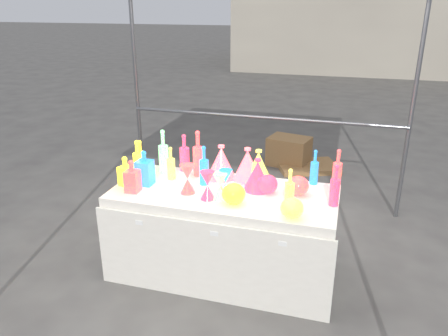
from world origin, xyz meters
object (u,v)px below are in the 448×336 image
(bottle_0, at_px, (140,155))
(hourglass_0, at_px, (187,179))
(globe_0, at_px, (234,195))
(cardboard_box_closed, at_px, (289,151))
(lampshade_0, at_px, (247,164))
(display_table, at_px, (224,233))
(decanter_0, at_px, (125,171))

(bottle_0, height_order, hourglass_0, bottle_0)
(globe_0, bearing_deg, cardboard_box_closed, 89.79)
(bottle_0, bearing_deg, lampshade_0, 2.22)
(hourglass_0, xyz_separation_m, lampshade_0, (0.39, 0.39, 0.03))
(display_table, bearing_deg, bottle_0, 163.52)
(display_table, xyz_separation_m, globe_0, (0.13, -0.19, 0.45))
(cardboard_box_closed, relative_size, hourglass_0, 2.33)
(globe_0, bearing_deg, decanter_0, 174.58)
(display_table, bearing_deg, cardboard_box_closed, 87.05)
(decanter_0, xyz_separation_m, hourglass_0, (0.54, -0.00, -0.01))
(bottle_0, relative_size, lampshade_0, 0.97)
(cardboard_box_closed, distance_m, bottle_0, 2.81)
(display_table, bearing_deg, lampshade_0, 66.89)
(bottle_0, bearing_deg, cardboard_box_closed, 68.59)
(lampshade_0, bearing_deg, hourglass_0, -123.78)
(decanter_0, xyz_separation_m, globe_0, (0.94, -0.09, -0.05))
(bottle_0, bearing_deg, hourglass_0, -31.18)
(bottle_0, relative_size, decanter_0, 1.11)
(decanter_0, distance_m, lampshade_0, 1.01)
(cardboard_box_closed, bearing_deg, bottle_0, -98.20)
(decanter_0, distance_m, hourglass_0, 0.54)
(display_table, relative_size, decanter_0, 7.28)
(hourglass_0, bearing_deg, cardboard_box_closed, 81.87)
(cardboard_box_closed, bearing_deg, decanter_0, -95.11)
(bottle_0, height_order, decanter_0, bottle_0)
(display_table, relative_size, cardboard_box_closed, 3.33)
(bottle_0, xyz_separation_m, globe_0, (0.98, -0.44, -0.07))
(display_table, height_order, globe_0, globe_0)
(decanter_0, bearing_deg, hourglass_0, 18.79)
(hourglass_0, distance_m, lampshade_0, 0.55)
(bottle_0, height_order, lampshade_0, lampshade_0)
(display_table, relative_size, bottle_0, 6.56)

